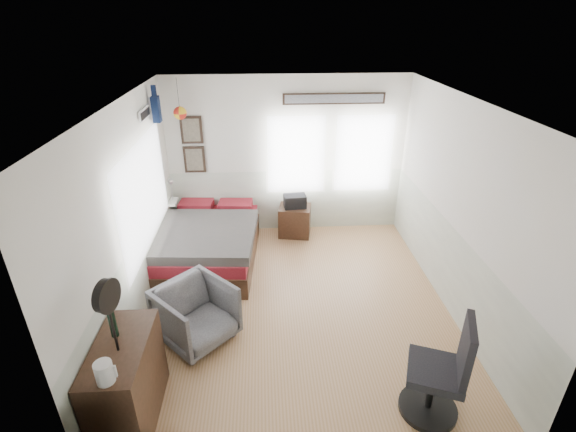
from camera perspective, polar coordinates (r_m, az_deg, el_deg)
The scene contains 12 objects.
ground_plane at distance 5.78m, azimuth 1.26°, elevation -12.09°, with size 4.00×4.50×0.01m, color #AB7949.
room_shell at distance 5.10m, azimuth 0.40°, elevation 3.60°, with size 4.02×4.52×2.71m.
wall_decor at distance 6.67m, azimuth -9.73°, elevation 13.10°, with size 3.55×1.32×1.44m.
bed at distance 6.64m, azimuth -10.86°, elevation -3.66°, with size 1.60×2.15×0.65m.
dresser at distance 4.48m, azimuth -21.14°, elevation -20.40°, with size 0.48×1.00×0.90m, color black.
armchair at distance 5.17m, azimuth -12.44°, elevation -12.93°, with size 0.78×0.80×0.73m, color gray.
nightstand at distance 7.31m, azimuth 0.92°, elevation -0.64°, with size 0.54×0.43×0.54m, color black.
task_chair at distance 4.47m, azimuth 20.23°, elevation -20.02°, with size 0.65×0.65×1.14m.
kettle at distance 3.83m, azimuth -23.81°, elevation -19.00°, with size 0.17×0.14×0.19m.
bottle at distance 4.21m, azimuth -22.84°, elevation -13.43°, with size 0.07×0.07×0.27m, color black.
stand_fan at distance 3.78m, azimuth -23.53°, elevation -10.11°, with size 0.15×0.30×0.74m.
black_bag at distance 7.15m, azimuth 0.94°, elevation 2.06°, with size 0.37×0.24×0.22m, color black.
Camera 1 is at (-0.40, -4.51, 3.58)m, focal length 26.00 mm.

